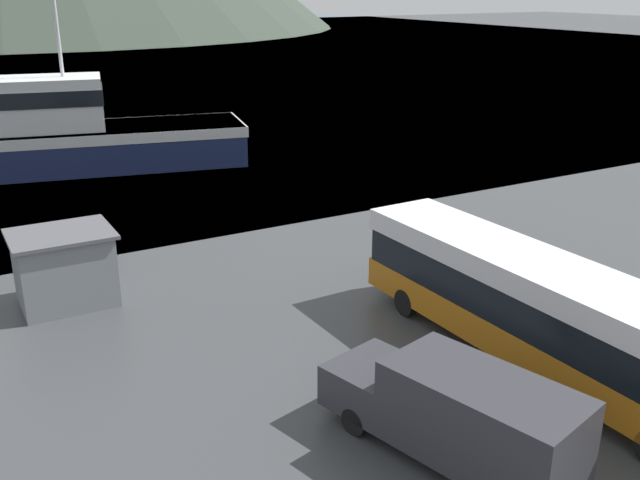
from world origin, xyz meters
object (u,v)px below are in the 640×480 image
Objects in this scene: delivery_van at (458,413)px; storage_bin at (580,298)px; tour_bus at (540,309)px; small_boat at (28,130)px; dock_kiosk at (64,268)px; fishing_boat at (79,135)px.

delivery_van is 5.20× the size of storage_bin.
tour_bus is 41.37m from small_boat.
delivery_van is 1.99× the size of dock_kiosk.
tour_bus reaches higher than storage_bin.
tour_bus reaches higher than delivery_van.
fishing_boat is at bearing 99.93° from tour_bus.
dock_kiosk is 30.01m from small_boat.
fishing_boat is 29.77m from storage_bin.
storage_bin is 0.21× the size of small_boat.
storage_bin is at bearing 47.22° from small_boat.
small_boat is at bearing -160.43° from fishing_boat.
tour_bus is at bearing -45.76° from dock_kiosk.
fishing_boat reaches higher than tour_bus.
delivery_van is (-4.64, -2.16, -0.55)m from tour_bus.
small_boat is (-7.42, 40.68, -1.26)m from tour_bus.
delivery_van reaches higher than small_boat.
storage_bin reaches higher than small_boat.
tour_bus is 0.70× the size of fishing_boat.
tour_bus is at bearing -155.64° from storage_bin.
storage_bin is at bearing -33.02° from dock_kiosk.
tour_bus is at bearing 10.27° from delivery_van.
dock_kiosk is at bearing 132.69° from tour_bus.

